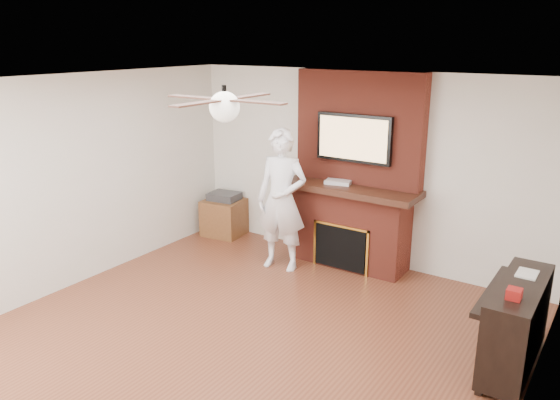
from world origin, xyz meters
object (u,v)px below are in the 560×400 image
Objects in this scene: fireplace at (353,191)px; piano at (515,323)px; person at (282,200)px; side_table at (225,215)px.

fireplace is 2.73m from piano.
piano is at bearing -23.21° from person.
person is 1.64m from side_table.
fireplace reaches higher than piano.
fireplace reaches higher than side_table.
fireplace is 1.99× the size of piano.
side_table is 4.58m from piano.
side_table is (-1.41, 0.57, -0.61)m from person.
fireplace is 0.94m from person.
person reaches higher than piano.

